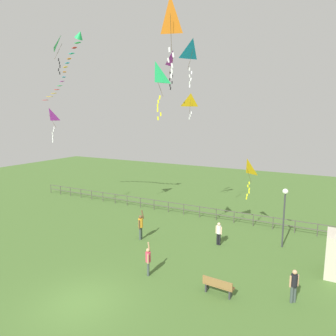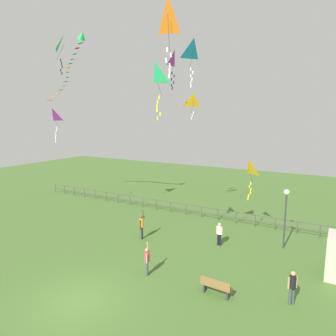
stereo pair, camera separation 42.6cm
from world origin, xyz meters
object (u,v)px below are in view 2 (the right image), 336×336
object	(u,v)px
kite_2	(248,169)
streamer_kite	(78,46)
kite_3	(64,45)
kite_0	(52,116)
kite_4	(194,51)
person_2	(141,225)
kite_6	(193,101)
person_0	(292,285)
kite_1	(168,17)
kite_5	(175,60)
lamppost	(286,205)
kite_7	(155,77)
person_1	(147,259)
person_3	(219,232)
park_bench	(216,286)

from	to	relation	value
kite_2	streamer_kite	distance (m)	15.91
kite_3	kite_0	bearing A→B (deg)	154.89
kite_0	kite_2	bearing A→B (deg)	13.64
kite_4	person_2	bearing A→B (deg)	-140.24
kite_6	person_0	bearing A→B (deg)	-44.02
kite_1	kite_5	world-z (taller)	kite_1
lamppost	person_2	world-z (taller)	lamppost
person_2	kite_7	xyz separation A→B (m)	(2.70, -2.42, 9.49)
person_1	kite_3	xyz separation A→B (m)	(-8.53, 2.83, 12.37)
person_2	kite_5	world-z (taller)	kite_5
kite_6	streamer_kite	world-z (taller)	streamer_kite
person_3	kite_2	xyz separation A→B (m)	(1.04, 2.58, 3.94)
streamer_kite	kite_5	bearing A→B (deg)	18.34
person_1	kite_7	size ratio (longest dim) A/B	0.59
kite_4	kite_6	world-z (taller)	kite_4
lamppost	person_1	distance (m)	9.48
person_3	kite_5	xyz separation A→B (m)	(-4.55, 2.09, 11.63)
person_2	streamer_kite	distance (m)	14.53
kite_6	kite_7	distance (m)	8.73
person_0	person_2	distance (m)	10.64
streamer_kite	kite_4	bearing A→B (deg)	5.54
kite_4	kite_6	distance (m)	5.14
lamppost	kite_3	world-z (taller)	kite_3
person_1	person_3	xyz separation A→B (m)	(1.99, 5.62, -0.01)
kite_3	kite_4	bearing A→B (deg)	22.56
person_3	kite_0	world-z (taller)	kite_0
person_3	kite_7	world-z (taller)	kite_7
person_2	person_3	distance (m)	5.34
kite_0	kite_3	size ratio (longest dim) A/B	1.05
park_bench	person_1	size ratio (longest dim) A/B	0.85
person_2	kite_2	bearing A→B (deg)	34.82
park_bench	kite_7	size ratio (longest dim) A/B	0.50
kite_1	kite_5	bearing A→B (deg)	116.87
person_2	kite_6	distance (m)	10.66
person_3	kite_4	size ratio (longest dim) A/B	0.51
kite_1	kite_7	xyz separation A→B (m)	(-2.17, 2.40, -2.02)
streamer_kite	park_bench	bearing A→B (deg)	-21.27
person_0	kite_1	bearing A→B (deg)	-160.26
kite_6	kite_7	xyz separation A→B (m)	(1.76, -8.51, 0.80)
lamppost	kite_5	distance (m)	12.74
kite_3	kite_6	distance (m)	10.25
person_0	kite_6	size ratio (longest dim) A/B	0.77
person_0	kite_3	world-z (taller)	kite_3
lamppost	kite_2	bearing A→B (deg)	161.04
kite_1	kite_5	distance (m)	9.63
park_bench	kite_6	distance (m)	14.94
kite_3	kite_7	size ratio (longest dim) A/B	0.86
kite_2	kite_6	distance (m)	7.35
person_0	kite_4	world-z (taller)	kite_4
person_1	person_3	bearing A→B (deg)	70.52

